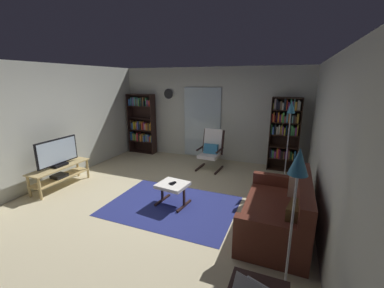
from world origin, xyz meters
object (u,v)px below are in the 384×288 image
object	(u,v)px
bookshelf_near_sofa	(285,130)
lounge_armchair	(211,148)
leather_sofa	(280,213)
floor_lamp_by_sofa	(296,184)
cell_phone	(173,184)
bookshelf_near_tv	(142,123)
television	(58,153)
tv_remote	(172,183)
floor_lamp_by_shelf	(290,119)
ottoman	(173,187)
tv_stand	(60,173)
wall_clock	(169,94)

from	to	relation	value
bookshelf_near_sofa	lounge_armchair	xyz separation A→B (m)	(-1.71, -0.59, -0.51)
leather_sofa	floor_lamp_by_sofa	xyz separation A→B (m)	(0.12, -1.31, 1.02)
cell_phone	bookshelf_near_sofa	bearing A→B (deg)	62.54
bookshelf_near_tv	lounge_armchair	size ratio (longest dim) A/B	1.79
television	tv_remote	world-z (taller)	television
television	leather_sofa	size ratio (longest dim) A/B	0.55
television	bookshelf_near_tv	world-z (taller)	bookshelf_near_tv
tv_remote	leather_sofa	bearing A→B (deg)	24.98
television	lounge_armchair	distance (m)	3.53
leather_sofa	floor_lamp_by_shelf	xyz separation A→B (m)	(-0.00, 2.04, 1.13)
ottoman	tv_remote	distance (m)	0.08
tv_stand	tv_remote	xyz separation A→B (m)	(2.58, 0.23, 0.11)
ottoman	floor_lamp_by_sofa	bearing A→B (deg)	-35.87
tv_remote	floor_lamp_by_shelf	distance (m)	2.86
tv_stand	bookshelf_near_sofa	distance (m)	5.30
ottoman	television	bearing A→B (deg)	-175.36
lounge_armchair	wall_clock	bearing A→B (deg)	154.54
bookshelf_near_tv	floor_lamp_by_shelf	world-z (taller)	floor_lamp_by_shelf
cell_phone	tv_stand	bearing A→B (deg)	-170.08
floor_lamp_by_sofa	ottoman	bearing A→B (deg)	144.13
bookshelf_near_tv	tv_remote	size ratio (longest dim) A/B	12.73
television	tv_remote	distance (m)	2.61
tv_remote	lounge_armchair	bearing A→B (deg)	117.73
tv_stand	wall_clock	xyz separation A→B (m)	(1.05, 3.10, 1.54)
bookshelf_near_tv	ottoman	distance (m)	3.71
leather_sofa	floor_lamp_by_sofa	distance (m)	1.66
lounge_armchair	tv_remote	bearing A→B (deg)	-91.85
cell_phone	floor_lamp_by_sofa	xyz separation A→B (m)	(1.99, -1.44, 0.91)
leather_sofa	ottoman	bearing A→B (deg)	175.71
bookshelf_near_sofa	cell_phone	distance (m)	3.30
bookshelf_near_tv	tv_remote	distance (m)	3.68
television	wall_clock	world-z (taller)	wall_clock
television	tv_remote	xyz separation A→B (m)	(2.58, 0.22, -0.33)
wall_clock	bookshelf_near_tv	bearing A→B (deg)	-170.66
lounge_armchair	floor_lamp_by_sofa	bearing A→B (deg)	-61.42
tv_remote	floor_lamp_by_shelf	size ratio (longest dim) A/B	0.08
bookshelf_near_sofa	tv_remote	distance (m)	3.29
floor_lamp_by_sofa	leather_sofa	bearing A→B (deg)	95.31
television	cell_phone	world-z (taller)	television
bookshelf_near_sofa	floor_lamp_by_shelf	distance (m)	0.91
ottoman	tv_remote	bearing A→B (deg)	134.17
bookshelf_near_sofa	tv_remote	size ratio (longest dim) A/B	12.82
cell_phone	floor_lamp_by_shelf	size ratio (longest dim) A/B	0.08
bookshelf_near_tv	leather_sofa	distance (m)	5.22
cell_phone	floor_lamp_by_sofa	distance (m)	2.62
leather_sofa	floor_lamp_by_sofa	size ratio (longest dim) A/B	1.05
bookshelf_near_tv	floor_lamp_by_shelf	size ratio (longest dim) A/B	1.00
tv_stand	tv_remote	world-z (taller)	tv_stand
bookshelf_near_sofa	ottoman	distance (m)	3.31
television	ottoman	xyz separation A→B (m)	(2.59, 0.21, -0.41)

